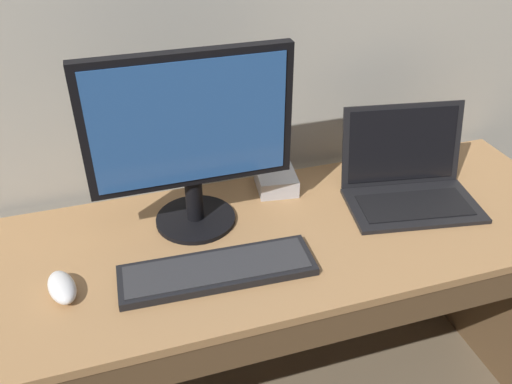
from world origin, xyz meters
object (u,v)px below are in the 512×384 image
Objects in this scene: laptop_black at (408,179)px; external_drive_box at (276,181)px; wired_keyboard at (217,270)px; computer_mouse at (62,287)px; external_monitor at (190,134)px.

external_drive_box is at bearing 155.99° from laptop_black.
laptop_black is 0.61m from wired_keyboard.
laptop_black is 0.84× the size of wired_keyboard.
wired_keyboard is 4.15× the size of computer_mouse.
external_drive_box is at bearing 10.34° from computer_mouse.
computer_mouse is (-0.34, 0.04, 0.01)m from wired_keyboard.
external_monitor reaches higher than external_drive_box.
computer_mouse is at bearing -155.62° from external_drive_box.
external_monitor is at bearing 175.37° from laptop_black.
laptop_black is 0.37m from external_drive_box.
external_monitor is 4.02× the size of external_drive_box.
wired_keyboard is 3.71× the size of external_drive_box.
laptop_black is at bearing -6.74° from computer_mouse.
laptop_black reaches higher than wired_keyboard.
external_monitor is at bearing 91.57° from wired_keyboard.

